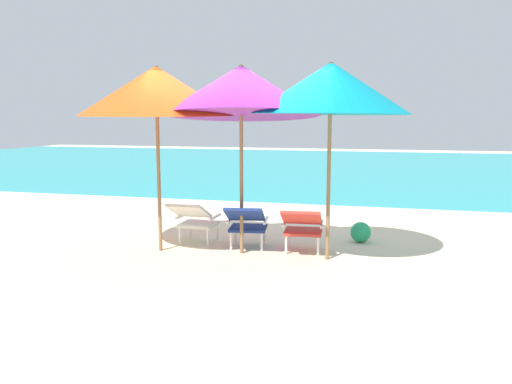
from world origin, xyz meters
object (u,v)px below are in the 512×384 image
beach_ball (361,232)px  beach_umbrella_center (241,90)px  lounge_chair_left (194,218)px  beach_umbrella_left (156,91)px  lounge_chair_center (247,222)px  lounge_chair_right (302,226)px  beach_umbrella_right (331,88)px

beach_ball → beach_umbrella_center: bearing=-146.0°
beach_umbrella_center → beach_ball: bearing=34.0°
lounge_chair_left → beach_umbrella_left: beach_umbrella_left is taller
lounge_chair_center → lounge_chair_right: 0.81m
lounge_chair_left → beach_umbrella_center: beach_umbrella_center is taller
lounge_chair_left → beach_umbrella_left: bearing=-130.3°
beach_umbrella_center → beach_umbrella_right: beach_umbrella_center is taller
lounge_chair_center → beach_umbrella_left: 2.20m
beach_umbrella_center → beach_umbrella_right: (1.20, -0.02, 0.01)m
lounge_chair_left → beach_umbrella_right: beach_umbrella_right is taller
beach_umbrella_left → beach_ball: (2.73, 1.21, -2.08)m
lounge_chair_center → beach_ball: 1.80m
lounge_chair_left → beach_ball: (2.37, 0.79, -0.25)m
lounge_chair_center → beach_umbrella_right: bearing=-10.4°
lounge_chair_right → beach_ball: lounge_chair_right is taller
beach_umbrella_left → beach_umbrella_center: size_ratio=0.99×
beach_umbrella_right → beach_ball: size_ratio=9.17×
lounge_chair_right → beach_ball: bearing=50.6°
lounge_chair_center → beach_umbrella_right: (1.18, -0.22, 1.84)m
lounge_chair_left → lounge_chair_center: same height
beach_umbrella_left → beach_umbrella_center: (1.16, 0.15, 0.00)m
beach_umbrella_left → beach_umbrella_right: beach_umbrella_left is taller
lounge_chair_right → beach_ball: (0.74, 0.90, -0.25)m
beach_umbrella_left → beach_umbrella_right: (2.35, 0.13, 0.01)m
lounge_chair_center → beach_umbrella_left: size_ratio=0.36×
lounge_chair_center → beach_umbrella_center: (-0.02, -0.19, 1.83)m
lounge_chair_left → beach_umbrella_right: size_ratio=0.31×
lounge_chair_left → beach_umbrella_left: 1.91m
beach_umbrella_right → beach_ball: bearing=70.8°
lounge_chair_left → beach_umbrella_center: 2.02m
lounge_chair_center → lounge_chair_right: size_ratio=1.03×
beach_umbrella_left → lounge_chair_left: bearing=49.7°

